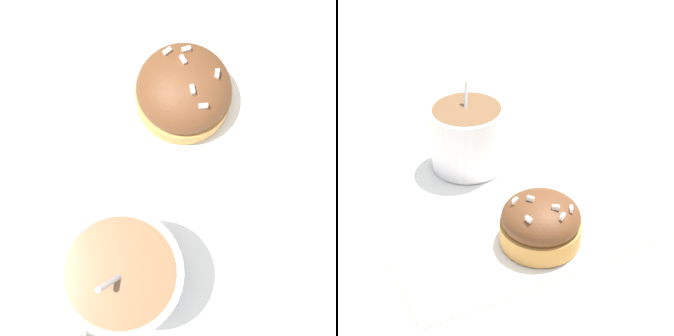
# 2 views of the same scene
# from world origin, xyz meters

# --- Properties ---
(ground_plane) EXTENTS (3.00, 3.00, 0.00)m
(ground_plane) POSITION_xyz_m (0.00, 0.00, 0.00)
(ground_plane) COLOR #C6B793
(paper_napkin) EXTENTS (0.29, 0.30, 0.00)m
(paper_napkin) POSITION_xyz_m (0.00, 0.00, 0.00)
(paper_napkin) COLOR white
(paper_napkin) RESTS_ON ground_plane
(coffee_cup) EXTENTS (0.11, 0.09, 0.10)m
(coffee_cup) POSITION_xyz_m (-0.08, 0.01, 0.04)
(coffee_cup) COLOR white
(coffee_cup) RESTS_ON paper_napkin
(frosted_pastry) EXTENTS (0.08, 0.08, 0.05)m
(frosted_pastry) POSITION_xyz_m (0.08, 0.00, 0.03)
(frosted_pastry) COLOR #D19347
(frosted_pastry) RESTS_ON paper_napkin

